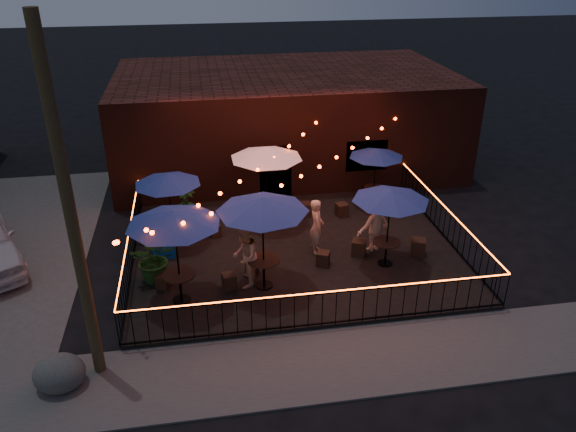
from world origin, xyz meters
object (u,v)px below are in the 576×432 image
Objects in this scene: cafe_table_0 at (173,219)px; boulder at (59,373)px; cafe_table_2 at (262,206)px; cafe_table_3 at (266,154)px; utility_pole at (71,218)px; cafe_table_4 at (391,196)px; cafe_table_5 at (377,154)px; cooler at (163,242)px; cafe_table_1 at (167,180)px.

boulder is (-2.65, -2.74, -2.25)m from cafe_table_0.
cafe_table_2 is 4.13m from cafe_table_3.
utility_pole is 2.51× the size of cafe_table_3.
cafe_table_2 is (2.31, 0.33, 0.03)m from cafe_table_0.
utility_pole is 3.22× the size of cafe_table_4.
utility_pole is 3.29m from cafe_table_0.
cafe_table_5 is (4.04, 0.65, -0.48)m from cafe_table_3.
cafe_table_0 is 1.07× the size of cafe_table_2.
cafe_table_5 is at bearing 17.47° from cooler.
cafe_table_0 is 8.65m from cafe_table_5.
cooler is at bearing 67.78° from boulder.
cafe_table_5 is (0.91, 4.15, -0.28)m from cafe_table_4.
cooler is (-2.84, 2.15, -2.05)m from cafe_table_2.
cafe_table_4 reaches higher than cooler.
cafe_table_2 is 3.02× the size of cooler.
cafe_table_3 reaches higher than cafe_table_4.
utility_pole is at bearing -125.57° from cafe_table_3.
cafe_table_2 reaches higher than cooler.
utility_pole is 3.69× the size of cafe_table_5.
cafe_table_3 is 3.36× the size of cooler.
cooler is at bearing -103.90° from cafe_table_1.
cafe_table_3 is at bearing 131.75° from cafe_table_4.
cafe_table_3 is at bearing 15.81° from cafe_table_1.
utility_pole is 3.71m from boulder.
cafe_table_2 reaches higher than cafe_table_1.
cafe_table_5 is at bearing 38.94° from boulder.
cooler is (-3.48, -1.93, -1.98)m from cafe_table_3.
cafe_table_5 is 12.53m from boulder.
cafe_table_3 is 9.36m from boulder.
cafe_table_0 reaches higher than boulder.
cafe_table_0 is 1.42× the size of cafe_table_5.
utility_pole is at bearing -107.09° from cooler.
cafe_table_2 is 6.68m from cafe_table_5.
cooler is at bearing -161.07° from cafe_table_5.
cooler is (-7.52, -2.58, -1.50)m from cafe_table_5.
cafe_table_0 is at bearing 51.38° from utility_pole.
utility_pole reaches higher than boulder.
cafe_table_1 is (1.60, 5.84, -1.72)m from utility_pole.
utility_pole is at bearing 26.98° from boulder.
cafe_table_1 is at bearing 94.40° from cafe_table_0.
cafe_table_1 is at bearing -167.85° from cafe_table_5.
cafe_table_4 is at bearing -102.38° from cafe_table_5.
cafe_table_0 reaches higher than cooler.
cafe_table_2 is at bearing -98.97° from cafe_table_3.
cooler is at bearing 166.58° from cafe_table_4.
cafe_table_0 reaches higher than cafe_table_3.
cafe_table_3 reaches higher than cafe_table_5.
cafe_table_5 is (7.00, 5.06, -0.52)m from cafe_table_0.
cafe_table_3 is at bearing 81.03° from cafe_table_2.
cafe_table_2 is 3.82m from cafe_table_4.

